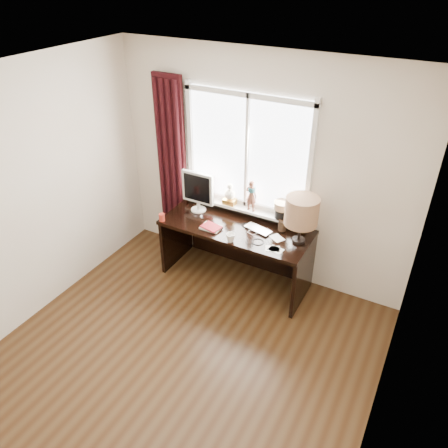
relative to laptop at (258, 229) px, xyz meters
The scene contains 17 objects.
floor 1.84m from the laptop, 95.36° to the right, with size 3.50×4.00×0.00m, color #341D0C.
ceiling 2.49m from the laptop, 95.36° to the right, with size 3.50×4.00×0.00m, color white.
wall_back 0.65m from the laptop, 115.14° to the left, with size 3.50×2.60×0.00m, color beige.
wall_right 2.37m from the laptop, 46.29° to the right, with size 4.00×2.60×0.00m, color beige.
laptop is the anchor object (origin of this frame).
mug 0.38m from the laptop, 116.92° to the right, with size 0.10×0.09×0.10m, color white.
red_cup 1.11m from the laptop, 162.31° to the right, with size 0.07×0.07×0.09m, color #9E2819.
window 0.68m from the laptop, 137.12° to the left, with size 1.52×0.21×1.40m.
curtain 1.36m from the laptop, 169.47° to the left, with size 0.38×0.09×2.25m.
desk 0.37m from the laptop, 166.85° to the left, with size 1.70×0.70×0.75m.
monitor 0.86m from the laptop, behind, with size 0.40×0.18×0.49m.
notebook_stack 0.53m from the laptop, 156.30° to the right, with size 0.24×0.19×0.03m.
brush_holder 0.27m from the laptop, 30.64° to the left, with size 0.09×0.09×0.25m.
icon_frame 0.47m from the laptop, 32.99° to the left, with size 0.10×0.03×0.13m.
table_lamp 0.58m from the laptop, ahead, with size 0.35×0.35×0.52m.
loose_papers 0.33m from the laptop, 33.33° to the right, with size 0.25×0.37×0.00m.
desk_cables 0.09m from the laptop, 103.05° to the right, with size 0.40×0.38×0.01m.
Camera 1 is at (1.75, -2.08, 3.35)m, focal length 35.00 mm.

